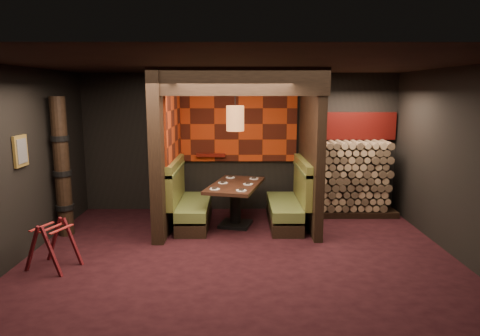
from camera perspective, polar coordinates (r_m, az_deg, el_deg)
name	(u,v)px	position (r m, az deg, el deg)	size (l,w,h in m)	color
floor	(240,259)	(6.59, 0.04, -12.01)	(6.50, 5.50, 0.02)	black
ceiling	(240,64)	(6.12, 0.05, 13.74)	(6.50, 5.50, 0.02)	black
wall_back	(240,143)	(8.93, -0.03, 3.40)	(6.50, 0.02, 2.85)	black
wall_front	(242,223)	(3.51, 0.25, -7.33)	(6.50, 0.02, 2.85)	black
wall_left	(15,165)	(6.99, -27.77, 0.32)	(0.02, 5.50, 2.85)	black
wall_right	(464,165)	(7.01, 27.75, 0.35)	(0.02, 5.50, 2.85)	black
partition_left	(166,150)	(7.94, -9.81, 2.40)	(0.20, 2.20, 2.85)	black
partition_right	(310,149)	(7.99, 9.37, 2.46)	(0.15, 2.10, 2.85)	black
header_beam	(239,82)	(6.81, -0.20, 11.45)	(2.85, 0.18, 0.44)	black
tapa_back_panel	(239,124)	(8.84, -0.20, 5.90)	(2.40, 0.06, 1.55)	#AF310E
tapa_side_panel	(174,126)	(8.04, -8.85, 5.57)	(0.04, 1.85, 1.45)	#AF310E
lacquer_shelf	(211,155)	(8.87, -3.91, 1.73)	(0.60, 0.12, 0.07)	#5C110B
booth_bench_left	(189,204)	(8.08, -6.87, -4.80)	(0.68, 1.60, 1.14)	black
booth_bench_right	(290,204)	(8.09, 6.63, -4.79)	(0.68, 1.60, 1.14)	black
dining_table	(235,196)	(7.93, -0.62, -3.79)	(1.17, 1.67, 0.80)	black
place_settings	(235,183)	(7.87, -0.62, -2.04)	(0.89, 1.31, 0.03)	white
pendant_lamp	(235,118)	(7.66, -0.64, 6.65)	(0.32, 0.32, 1.07)	#9C5F32
framed_picture	(21,151)	(7.03, -27.21, 2.02)	(0.05, 0.36, 0.46)	olive
luggage_rack	(53,243)	(6.68, -23.69, -9.20)	(0.78, 0.66, 0.73)	#4E0E13
totem_column	(62,168)	(7.92, -22.65, -0.01)	(0.31, 0.31, 2.40)	black
firewood_stack	(353,178)	(8.93, 14.80, -1.32)	(1.73, 0.70, 1.50)	black
mosaic_header	(351,126)	(9.11, 14.56, 5.45)	(1.83, 0.10, 0.56)	maroon
bay_front_post	(313,148)	(8.26, 9.69, 2.70)	(0.08, 0.08, 2.85)	black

